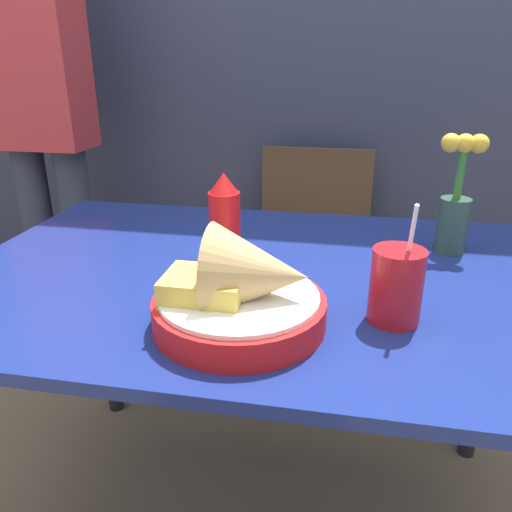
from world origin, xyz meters
name	(u,v)px	position (x,y,z in m)	size (l,w,h in m)	color
wall_window	(313,8)	(0.00, 0.99, 1.30)	(7.00, 0.06, 2.60)	#2D334C
dining_table	(263,308)	(0.00, 0.00, 0.64)	(1.28, 0.85, 0.73)	navy
chair_far_window	(312,245)	(0.05, 0.77, 0.50)	(0.40, 0.40, 0.84)	#473323
food_basket	(244,293)	(0.01, -0.23, 0.79)	(0.29, 0.29, 0.18)	red
ketchup_bottle	(225,222)	(-0.08, 0.01, 0.83)	(0.07, 0.07, 0.20)	red
drink_cup	(396,288)	(0.25, -0.16, 0.79)	(0.09, 0.09, 0.21)	red
flower_vase	(456,203)	(0.40, 0.19, 0.84)	(0.10, 0.07, 0.27)	#2D4738
person_standing	(38,95)	(-0.86, 0.62, 1.02)	(0.32, 0.20, 1.76)	#2D3347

